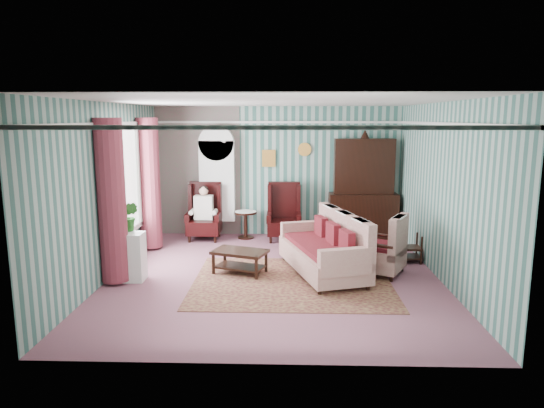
{
  "coord_description": "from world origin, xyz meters",
  "views": [
    {
      "loc": [
        0.21,
        -7.88,
        2.65
      ],
      "look_at": [
        -0.05,
        0.6,
        1.13
      ],
      "focal_mm": 32.0,
      "sensor_mm": 36.0,
      "label": 1
    }
  ],
  "objects_px": {
    "round_side_table": "(246,225)",
    "coffee_table": "(240,262)",
    "floral_armchair": "(379,249)",
    "bookcase": "(217,187)",
    "wingback_left": "(204,212)",
    "seated_woman": "(204,213)",
    "dresser_hutch": "(364,185)",
    "sofa": "(323,243)",
    "nest_table": "(408,248)",
    "wingback_right": "(284,212)",
    "plant_stand": "(127,257)"
  },
  "relations": [
    {
      "from": "round_side_table",
      "to": "sofa",
      "type": "xyz_separation_m",
      "value": [
        1.52,
        -2.46,
        0.25
      ]
    },
    {
      "from": "round_side_table",
      "to": "nest_table",
      "type": "height_order",
      "value": "round_side_table"
    },
    {
      "from": "floral_armchair",
      "to": "dresser_hutch",
      "type": "bearing_deg",
      "value": 26.0
    },
    {
      "from": "bookcase",
      "to": "sofa",
      "type": "height_order",
      "value": "bookcase"
    },
    {
      "from": "seated_woman",
      "to": "floral_armchair",
      "type": "height_order",
      "value": "seated_woman"
    },
    {
      "from": "wingback_left",
      "to": "coffee_table",
      "type": "relative_size",
      "value": 1.38
    },
    {
      "from": "round_side_table",
      "to": "coffee_table",
      "type": "relative_size",
      "value": 0.66
    },
    {
      "from": "bookcase",
      "to": "sofa",
      "type": "distance_m",
      "value": 3.51
    },
    {
      "from": "wingback_left",
      "to": "wingback_right",
      "type": "bearing_deg",
      "value": 0.0
    },
    {
      "from": "dresser_hutch",
      "to": "nest_table",
      "type": "xyz_separation_m",
      "value": [
        0.57,
        -1.82,
        -0.91
      ]
    },
    {
      "from": "wingback_right",
      "to": "wingback_left",
      "type": "bearing_deg",
      "value": 180.0
    },
    {
      "from": "wingback_left",
      "to": "wingback_right",
      "type": "height_order",
      "value": "same"
    },
    {
      "from": "wingback_left",
      "to": "seated_woman",
      "type": "height_order",
      "value": "wingback_left"
    },
    {
      "from": "bookcase",
      "to": "seated_woman",
      "type": "relative_size",
      "value": 1.9
    },
    {
      "from": "coffee_table",
      "to": "dresser_hutch",
      "type": "bearing_deg",
      "value": 46.28
    },
    {
      "from": "nest_table",
      "to": "sofa",
      "type": "distance_m",
      "value": 1.84
    },
    {
      "from": "wingback_left",
      "to": "seated_woman",
      "type": "distance_m",
      "value": 0.04
    },
    {
      "from": "bookcase",
      "to": "seated_woman",
      "type": "distance_m",
      "value": 0.7
    },
    {
      "from": "nest_table",
      "to": "plant_stand",
      "type": "distance_m",
      "value": 5.02
    },
    {
      "from": "round_side_table",
      "to": "dresser_hutch",
      "type": "bearing_deg",
      "value": 2.64
    },
    {
      "from": "dresser_hutch",
      "to": "bookcase",
      "type": "bearing_deg",
      "value": 177.89
    },
    {
      "from": "round_side_table",
      "to": "sofa",
      "type": "distance_m",
      "value": 2.91
    },
    {
      "from": "round_side_table",
      "to": "floral_armchair",
      "type": "distance_m",
      "value": 3.47
    },
    {
      "from": "seated_woman",
      "to": "round_side_table",
      "type": "height_order",
      "value": "seated_woman"
    },
    {
      "from": "bookcase",
      "to": "dresser_hutch",
      "type": "bearing_deg",
      "value": -2.11
    },
    {
      "from": "bookcase",
      "to": "wingback_right",
      "type": "xyz_separation_m",
      "value": [
        1.5,
        -0.39,
        -0.5
      ]
    },
    {
      "from": "wingback_right",
      "to": "plant_stand",
      "type": "relative_size",
      "value": 1.56
    },
    {
      "from": "floral_armchair",
      "to": "coffee_table",
      "type": "relative_size",
      "value": 0.99
    },
    {
      "from": "coffee_table",
      "to": "round_side_table",
      "type": "bearing_deg",
      "value": 92.55
    },
    {
      "from": "round_side_table",
      "to": "coffee_table",
      "type": "height_order",
      "value": "round_side_table"
    },
    {
      "from": "sofa",
      "to": "wingback_left",
      "type": "bearing_deg",
      "value": 29.44
    },
    {
      "from": "seated_woman",
      "to": "round_side_table",
      "type": "xyz_separation_m",
      "value": [
        0.9,
        0.15,
        -0.29
      ]
    },
    {
      "from": "seated_woman",
      "to": "coffee_table",
      "type": "height_order",
      "value": "seated_woman"
    },
    {
      "from": "dresser_hutch",
      "to": "seated_woman",
      "type": "xyz_separation_m",
      "value": [
        -3.5,
        -0.27,
        -0.59
      ]
    },
    {
      "from": "bookcase",
      "to": "floral_armchair",
      "type": "xyz_separation_m",
      "value": [
        3.15,
        -2.64,
        -0.69
      ]
    },
    {
      "from": "nest_table",
      "to": "plant_stand",
      "type": "height_order",
      "value": "plant_stand"
    },
    {
      "from": "bookcase",
      "to": "coffee_table",
      "type": "height_order",
      "value": "bookcase"
    },
    {
      "from": "bookcase",
      "to": "floral_armchair",
      "type": "bearing_deg",
      "value": -39.98
    },
    {
      "from": "dresser_hutch",
      "to": "wingback_right",
      "type": "bearing_deg",
      "value": -171.23
    },
    {
      "from": "round_side_table",
      "to": "plant_stand",
      "type": "distance_m",
      "value": 3.36
    },
    {
      "from": "wingback_right",
      "to": "seated_woman",
      "type": "bearing_deg",
      "value": 180.0
    },
    {
      "from": "dresser_hutch",
      "to": "wingback_left",
      "type": "height_order",
      "value": "dresser_hutch"
    },
    {
      "from": "dresser_hutch",
      "to": "sofa",
      "type": "bearing_deg",
      "value": -112.62
    },
    {
      "from": "seated_woman",
      "to": "plant_stand",
      "type": "bearing_deg",
      "value": -106.22
    },
    {
      "from": "wingback_right",
      "to": "nest_table",
      "type": "relative_size",
      "value": 2.31
    },
    {
      "from": "wingback_left",
      "to": "coffee_table",
      "type": "bearing_deg",
      "value": -66.58
    },
    {
      "from": "seated_woman",
      "to": "round_side_table",
      "type": "distance_m",
      "value": 0.96
    },
    {
      "from": "wingback_right",
      "to": "floral_armchair",
      "type": "xyz_separation_m",
      "value": [
        1.65,
        -2.25,
        -0.19
      ]
    },
    {
      "from": "nest_table",
      "to": "floral_armchair",
      "type": "bearing_deg",
      "value": -133.83
    },
    {
      "from": "dresser_hutch",
      "to": "coffee_table",
      "type": "relative_size",
      "value": 2.61
    }
  ]
}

